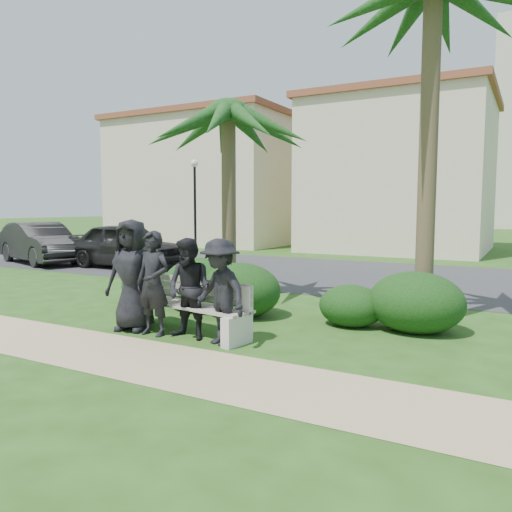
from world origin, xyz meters
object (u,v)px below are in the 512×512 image
object	(u,v)px
palm_left	(228,113)
car_a	(127,246)
man_d	(220,292)
car_b	(40,243)
street_lamp	(195,189)
park_bench	(185,309)
man_a	(132,275)
man_c	(189,289)
man_b	(153,283)

from	to	relation	value
palm_left	car_a	world-z (taller)	palm_left
man_d	car_b	xyz separation A→B (m)	(-12.01, 6.09, -0.05)
street_lamp	park_bench	size ratio (longest dim) A/B	1.64
street_lamp	man_a	size ratio (longest dim) A/B	2.25
man_c	street_lamp	bearing A→B (deg)	127.96
palm_left	car_a	distance (m)	7.87
street_lamp	man_b	distance (m)	15.32
park_bench	man_c	world-z (taller)	man_c
man_b	street_lamp	bearing A→B (deg)	121.58
car_b	street_lamp	bearing A→B (deg)	-3.76
palm_left	car_b	world-z (taller)	palm_left
man_a	park_bench	bearing A→B (deg)	6.97
palm_left	car_b	xyz separation A→B (m)	(-10.16, 2.86, -3.41)
street_lamp	car_a	distance (m)	6.61
street_lamp	car_b	bearing A→B (deg)	-110.24
palm_left	man_d	bearing A→B (deg)	-60.10
park_bench	man_c	distance (m)	0.58
man_c	man_b	bearing A→B (deg)	-169.79
man_b	palm_left	size ratio (longest dim) A/B	0.34
car_a	palm_left	bearing A→B (deg)	-117.18
street_lamp	man_a	bearing A→B (deg)	-58.28
car_a	man_d	bearing A→B (deg)	-128.08
man_c	man_d	world-z (taller)	man_d
park_bench	man_b	xyz separation A→B (m)	(-0.36, -0.36, 0.47)
car_a	car_b	size ratio (longest dim) A/B	0.99
man_c	man_a	bearing A→B (deg)	-177.50
man_c	car_b	size ratio (longest dim) A/B	0.35
man_b	man_c	distance (m)	0.67
park_bench	man_d	bearing A→B (deg)	-9.47
street_lamp	man_d	world-z (taller)	street_lamp
man_d	car_a	size ratio (longest dim) A/B	0.36
man_c	palm_left	size ratio (longest dim) A/B	0.32
man_a	man_c	bearing A→B (deg)	-9.73
man_b	car_b	xyz separation A→B (m)	(-10.74, 6.15, -0.10)
man_d	street_lamp	bearing A→B (deg)	145.38
man_a	car_a	size ratio (longest dim) A/B	0.42
street_lamp	park_bench	xyz separation A→B (m)	(8.69, -12.33, -2.54)
man_b	car_a	world-z (taller)	man_b
man_c	palm_left	distance (m)	4.80
street_lamp	park_bench	world-z (taller)	street_lamp
park_bench	man_b	distance (m)	0.69
man_b	car_b	distance (m)	12.37
park_bench	car_a	xyz separation A→B (m)	(-7.21, 6.26, 0.38)
man_c	car_b	bearing A→B (deg)	154.47
car_a	car_b	distance (m)	3.92
man_b	car_a	xyz separation A→B (m)	(-6.84, 6.62, -0.09)
man_c	man_d	distance (m)	0.61
man_d	palm_left	size ratio (longest dim) A/B	0.32
park_bench	man_d	distance (m)	1.05
man_c	car_a	xyz separation A→B (m)	(-7.51, 6.53, -0.03)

